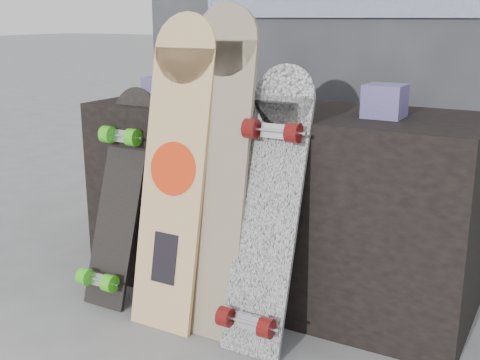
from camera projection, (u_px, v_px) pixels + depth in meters
The scene contains 10 objects.
ground at pixel (218, 341), 2.22m from camera, with size 60.00×60.00×0.00m, color slate.
vendor_table at pixel (279, 202), 2.53m from camera, with size 1.60×0.60×0.80m, color black.
booth at pixel (353, 27), 3.06m from camera, with size 2.40×0.22×2.20m.
merch_box_purple at pixel (165, 89), 2.64m from camera, with size 0.18×0.12×0.10m, color #42356D.
merch_box_small at pixel (385, 101), 2.19m from camera, with size 0.14×0.14×0.12m, color #42356D.
merch_box_flat at pixel (261, 98), 2.48m from camera, with size 0.22×0.10×0.06m, color #D1B78C.
longboard_geisha at pixel (175, 164), 2.25m from camera, with size 0.27×0.27×1.18m.
longboard_celtic at pixel (216, 163), 2.19m from camera, with size 0.26×0.24×1.21m.
longboard_cascadia at pixel (268, 206), 2.10m from camera, with size 0.23×0.36×1.00m.
skateboard_dark at pixel (118, 194), 2.47m from camera, with size 0.20×0.35×0.88m.
Camera 1 is at (1.04, -1.69, 1.16)m, focal length 45.00 mm.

